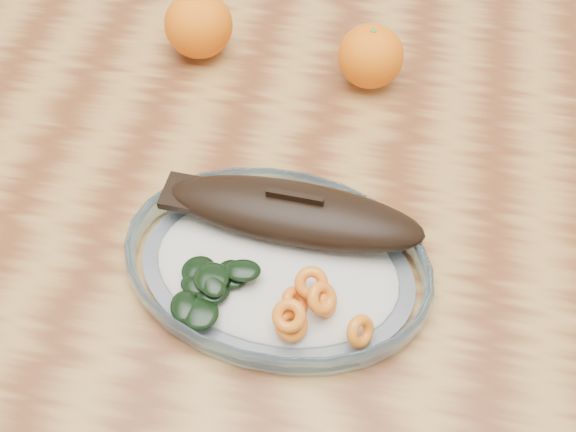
# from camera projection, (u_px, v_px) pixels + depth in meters

# --- Properties ---
(ground) EXTENTS (3.00, 3.00, 0.00)m
(ground) POSITION_uv_depth(u_px,v_px,m) (252.00, 407.00, 1.45)
(ground) COLOR slate
(ground) RESTS_ON ground
(dining_table) EXTENTS (1.20, 0.80, 0.75)m
(dining_table) POSITION_uv_depth(u_px,v_px,m) (232.00, 204.00, 0.94)
(dining_table) COLOR brown
(dining_table) RESTS_ON ground
(plated_meal) EXTENTS (0.62, 0.62, 0.08)m
(plated_meal) POSITION_uv_depth(u_px,v_px,m) (278.00, 259.00, 0.74)
(plated_meal) COLOR white
(plated_meal) RESTS_ON dining_table
(orange_left) EXTENTS (0.09, 0.09, 0.09)m
(orange_left) POSITION_uv_depth(u_px,v_px,m) (199.00, 25.00, 0.93)
(orange_left) COLOR #FF5905
(orange_left) RESTS_ON dining_table
(orange_right) EXTENTS (0.08, 0.08, 0.08)m
(orange_right) POSITION_uv_depth(u_px,v_px,m) (371.00, 56.00, 0.90)
(orange_right) COLOR #FF5905
(orange_right) RESTS_ON dining_table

